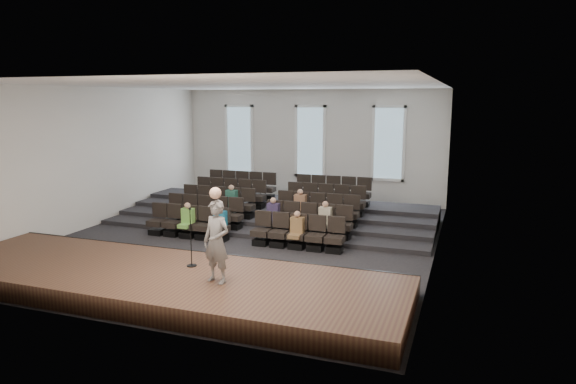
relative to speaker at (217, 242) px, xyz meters
name	(u,v)px	position (x,y,z in m)	size (l,w,h in m)	color
ground	(248,238)	(-1.61, 5.28, -1.44)	(14.00, 14.00, 0.00)	black
ceiling	(246,85)	(-1.61, 5.28, 3.57)	(12.00, 14.00, 0.02)	white
wall_back	(311,146)	(-1.61, 12.30, 1.06)	(12.00, 0.04, 5.00)	silver
wall_front	(101,205)	(-1.61, -1.74, 1.06)	(12.00, 0.04, 5.00)	silver
wall_left	(95,157)	(-7.63, 5.28, 1.06)	(0.04, 14.00, 5.00)	silver
wall_right	(439,172)	(4.41, 5.28, 1.06)	(0.04, 14.00, 5.00)	silver
stage	(161,281)	(-1.61, 0.18, -1.19)	(11.80, 3.60, 0.50)	#4B3220
stage_lip	(198,260)	(-1.61, 1.95, -1.19)	(11.80, 0.06, 0.52)	black
risers	(281,213)	(-1.61, 8.45, -1.24)	(11.80, 4.80, 0.60)	black
seating_rows	(265,209)	(-1.61, 6.82, -0.76)	(6.80, 4.70, 1.67)	black
windows	(310,141)	(-1.61, 12.23, 1.26)	(8.44, 0.10, 3.24)	white
audience	(261,213)	(-1.25, 5.58, -0.63)	(4.85, 2.64, 1.10)	#71B849
speaker	(217,242)	(0.00, 0.00, 0.00)	(0.68, 0.45, 1.88)	slate
mic_stand	(191,249)	(-1.12, 0.79, -0.50)	(0.25, 0.25, 1.48)	black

